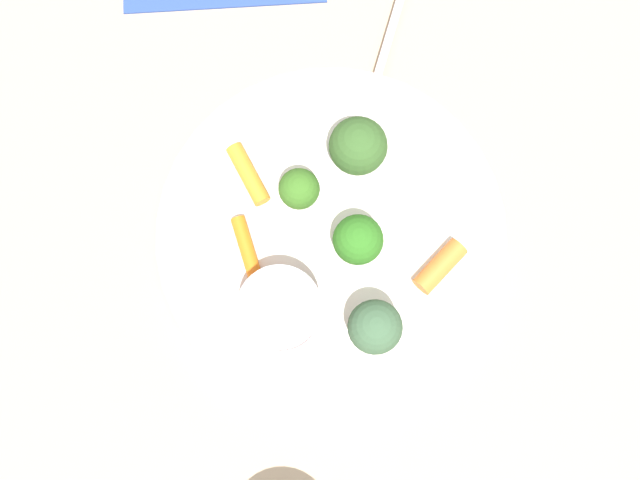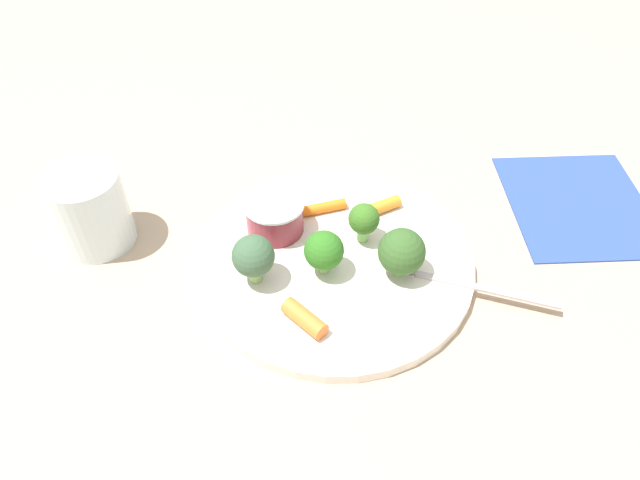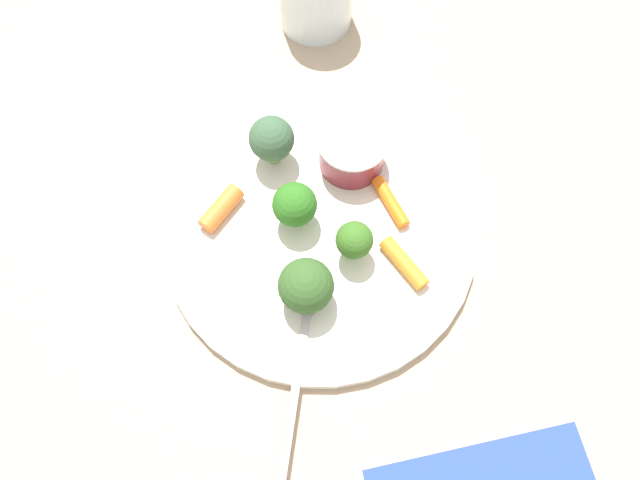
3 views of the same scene
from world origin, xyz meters
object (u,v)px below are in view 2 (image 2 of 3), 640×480
(carrot_stick_2, at_px, (323,208))
(fork, at_px, (468,285))
(broccoli_floret_2, at_px, (253,257))
(broccoli_floret_3, at_px, (364,220))
(broccoli_floret_0, at_px, (402,252))
(napkin, at_px, (579,204))
(sauce_cup, at_px, (275,216))
(broccoli_floret_1, at_px, (324,251))
(drinking_glass, at_px, (90,209))
(carrot_stick_1, at_px, (378,208))
(plate, at_px, (336,260))
(carrot_stick_0, at_px, (304,318))

(carrot_stick_2, distance_m, fork, 0.17)
(broccoli_floret_2, distance_m, broccoli_floret_3, 0.12)
(broccoli_floret_0, bearing_deg, napkin, -57.90)
(sauce_cup, xyz_separation_m, carrot_stick_2, (0.03, -0.05, -0.01))
(broccoli_floret_1, relative_size, carrot_stick_2, 0.95)
(broccoli_floret_3, relative_size, napkin, 0.26)
(broccoli_floret_2, xyz_separation_m, drinking_glass, (0.05, 0.18, -0.00))
(carrot_stick_1, height_order, napkin, carrot_stick_1)
(sauce_cup, distance_m, broccoli_floret_1, 0.08)
(broccoli_floret_1, distance_m, fork, 0.14)
(carrot_stick_2, bearing_deg, broccoli_floret_2, 150.60)
(carrot_stick_2, relative_size, drinking_glass, 0.60)
(broccoli_floret_1, xyz_separation_m, napkin, (0.13, -0.28, -0.04))
(broccoli_floret_3, bearing_deg, plate, 135.75)
(broccoli_floret_0, xyz_separation_m, broccoli_floret_3, (0.04, 0.04, -0.00))
(sauce_cup, distance_m, carrot_stick_1, 0.11)
(carrot_stick_2, bearing_deg, carrot_stick_1, -86.42)
(broccoli_floret_2, height_order, carrot_stick_0, broccoli_floret_2)
(broccoli_floret_0, relative_size, drinking_glass, 0.62)
(carrot_stick_0, xyz_separation_m, drinking_glass, (0.10, 0.23, 0.02))
(plate, xyz_separation_m, fork, (-0.03, -0.13, 0.01))
(carrot_stick_1, xyz_separation_m, napkin, (0.04, -0.23, -0.02))
(sauce_cup, relative_size, fork, 0.38)
(broccoli_floret_3, distance_m, fork, 0.12)
(sauce_cup, height_order, broccoli_floret_0, broccoli_floret_0)
(broccoli_floret_0, height_order, broccoli_floret_1, broccoli_floret_0)
(broccoli_floret_0, height_order, carrot_stick_2, broccoli_floret_0)
(carrot_stick_2, relative_size, napkin, 0.30)
(broccoli_floret_0, xyz_separation_m, napkin, (0.13, -0.20, -0.04))
(broccoli_floret_1, height_order, carrot_stick_1, broccoli_floret_1)
(plate, height_order, broccoli_floret_1, broccoli_floret_1)
(fork, bearing_deg, plate, 77.41)
(napkin, bearing_deg, carrot_stick_0, 124.19)
(plate, bearing_deg, broccoli_floret_0, -104.62)
(broccoli_floret_2, relative_size, drinking_glass, 0.63)
(plate, bearing_deg, broccoli_floret_3, -44.25)
(broccoli_floret_0, xyz_separation_m, fork, (-0.01, -0.07, -0.03))
(broccoli_floret_1, distance_m, carrot_stick_0, 0.07)
(carrot_stick_2, relative_size, fork, 0.31)
(broccoli_floret_1, relative_size, broccoli_floret_2, 0.91)
(sauce_cup, xyz_separation_m, broccoli_floret_3, (-0.01, -0.09, 0.01))
(carrot_stick_0, bearing_deg, drinking_glass, 65.89)
(carrot_stick_2, bearing_deg, carrot_stick_0, 178.18)
(carrot_stick_0, bearing_deg, broccoli_floret_0, -51.23)
(broccoli_floret_1, bearing_deg, broccoli_floret_2, 103.81)
(broccoli_floret_3, relative_size, drinking_glass, 0.53)
(broccoli_floret_2, distance_m, carrot_stick_0, 0.08)
(fork, distance_m, drinking_glass, 0.38)
(carrot_stick_1, bearing_deg, napkin, -79.22)
(broccoli_floret_1, relative_size, napkin, 0.28)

